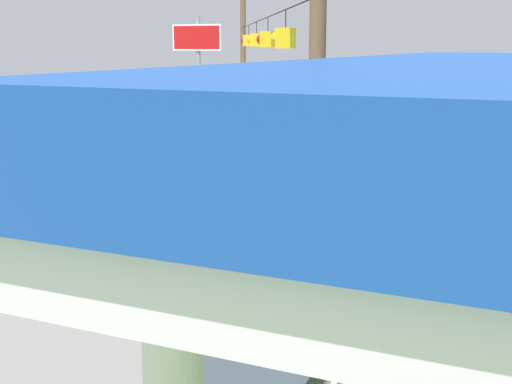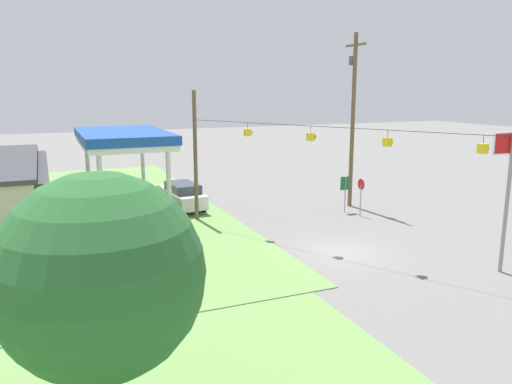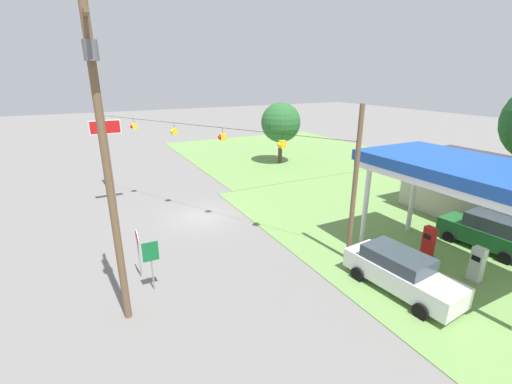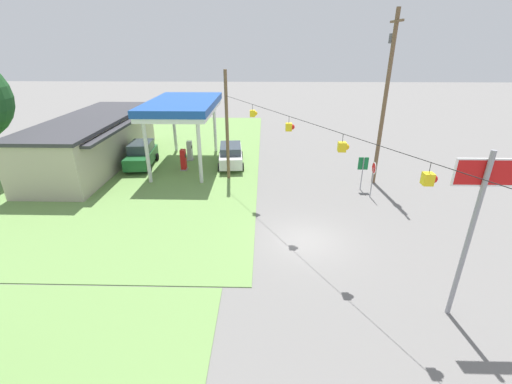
{
  "view_description": "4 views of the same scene",
  "coord_description": "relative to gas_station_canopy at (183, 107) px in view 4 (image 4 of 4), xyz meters",
  "views": [
    {
      "loc": [
        18.74,
        8.57,
        5.61
      ],
      "look_at": [
        3.12,
        1.28,
        2.01
      ],
      "focal_mm": 50.0,
      "sensor_mm": 36.0,
      "label": 1
    },
    {
      "loc": [
        -20.48,
        13.54,
        8.13
      ],
      "look_at": [
        4.86,
        2.72,
        2.39
      ],
      "focal_mm": 35.0,
      "sensor_mm": 36.0,
      "label": 2
    },
    {
      "loc": [
        21.02,
        -6.71,
        9.23
      ],
      "look_at": [
        4.43,
        1.91,
        2.85
      ],
      "focal_mm": 24.0,
      "sensor_mm": 36.0,
      "label": 3
    },
    {
      "loc": [
        -15.75,
        2.25,
        9.73
      ],
      "look_at": [
        2.62,
        2.71,
        1.66
      ],
      "focal_mm": 24.0,
      "sensor_mm": 36.0,
      "label": 4
    }
  ],
  "objects": [
    {
      "name": "ground_plane",
      "position": [
        -12.09,
        -8.88,
        -4.94
      ],
      "size": [
        160.0,
        160.0,
        0.0
      ],
      "primitive_type": "plane",
      "color": "slate"
    },
    {
      "name": "grass_verge_station_corner",
      "position": [
        2.0,
        7.85,
        -4.92
      ],
      "size": [
        36.0,
        28.0,
        0.04
      ],
      "primitive_type": "cube",
      "color": "#6B934C",
      "rests_on": "ground"
    },
    {
      "name": "gas_station_canopy",
      "position": [
        0.0,
        0.0,
        0.0
      ],
      "size": [
        9.55,
        5.26,
        5.47
      ],
      "color": "silver",
      "rests_on": "ground"
    },
    {
      "name": "gas_station_store",
      "position": [
        0.21,
        7.84,
        -2.92
      ],
      "size": [
        16.14,
        6.06,
        4.02
      ],
      "color": "#B2A893",
      "rests_on": "ground"
    },
    {
      "name": "fuel_pump_near",
      "position": [
        -1.28,
        -0.0,
        -4.11
      ],
      "size": [
        0.71,
        0.56,
        1.75
      ],
      "color": "gray",
      "rests_on": "ground"
    },
    {
      "name": "fuel_pump_far",
      "position": [
        1.28,
        -0.0,
        -4.11
      ],
      "size": [
        0.71,
        0.56,
        1.75
      ],
      "color": "gray",
      "rests_on": "ground"
    },
    {
      "name": "car_at_pumps_front",
      "position": [
        0.13,
        -3.76,
        -3.99
      ],
      "size": [
        5.34,
        2.47,
        1.83
      ],
      "rotation": [
        0.0,
        0.0,
        0.09
      ],
      "color": "white",
      "rests_on": "ground"
    },
    {
      "name": "car_at_pumps_rear",
      "position": [
        -0.39,
        3.76,
        -3.91
      ],
      "size": [
        4.83,
        2.41,
        2.04
      ],
      "rotation": [
        0.0,
        0.0,
        3.23
      ],
      "color": "#1E602D",
      "rests_on": "ground"
    },
    {
      "name": "stop_sign_roadside",
      "position": [
        -6.34,
        -13.9,
        -3.13
      ],
      "size": [
        0.8,
        0.08,
        2.5
      ],
      "rotation": [
        0.0,
        0.0,
        3.14
      ],
      "color": "#99999E",
      "rests_on": "ground"
    },
    {
      "name": "stop_sign_overhead",
      "position": [
        -17.22,
        -13.88,
        -0.32
      ],
      "size": [
        0.22,
        2.07,
        6.61
      ],
      "color": "gray",
      "rests_on": "ground"
    },
    {
      "name": "route_sign",
      "position": [
        -4.99,
        -13.57,
        -3.23
      ],
      "size": [
        0.1,
        0.7,
        2.4
      ],
      "color": "gray",
      "rests_on": "ground"
    },
    {
      "name": "utility_pole_main",
      "position": [
        -3.59,
        -14.88,
        1.57
      ],
      "size": [
        2.2,
        0.44,
        11.75
      ],
      "color": "brown",
      "rests_on": "ground"
    },
    {
      "name": "signal_span_gantry",
      "position": [
        -12.09,
        -8.89,
        -0.55
      ],
      "size": [
        18.3,
        10.24,
        8.03
      ],
      "color": "brown",
      "rests_on": "ground"
    }
  ]
}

